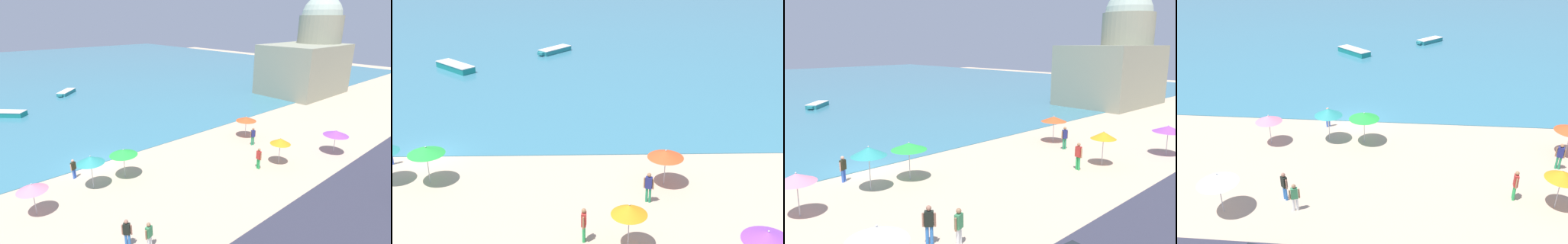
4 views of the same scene
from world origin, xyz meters
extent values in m
plane|color=#C8AB8F|center=(0.00, 0.00, 0.00)|extent=(160.00, 160.00, 0.00)
cylinder|color=#B2B2B7|center=(12.09, -9.95, 0.94)|extent=(0.05, 0.05, 1.88)
cone|color=orange|center=(12.09, -9.95, 2.07)|extent=(1.70, 1.70, 0.49)
sphere|color=silver|center=(12.09, -9.95, 2.35)|extent=(0.08, 0.08, 0.08)
cylinder|color=#B2B2B7|center=(-1.47, -3.36, 1.02)|extent=(0.05, 0.05, 2.04)
cone|color=teal|center=(-1.47, -3.36, 2.25)|extent=(1.97, 1.97, 0.50)
sphere|color=silver|center=(-1.47, -3.36, 2.53)|extent=(0.08, 0.08, 0.08)
cone|color=silver|center=(-5.57, -11.84, 2.09)|extent=(2.09, 2.09, 0.51)
sphere|color=silver|center=(-5.57, -11.84, 2.38)|extent=(0.08, 0.08, 0.08)
cylinder|color=#B2B2B7|center=(14.79, -3.97, 0.90)|extent=(0.05, 0.05, 1.80)
cone|color=#E75325|center=(14.79, -3.97, 1.96)|extent=(2.08, 2.08, 0.41)
sphere|color=silver|center=(14.79, -3.97, 2.20)|extent=(0.08, 0.08, 0.08)
cylinder|color=#B2B2B7|center=(17.73, -11.98, 0.90)|extent=(0.05, 0.05, 1.81)
cone|color=purple|center=(17.73, -11.98, 1.98)|extent=(2.19, 2.19, 0.44)
sphere|color=silver|center=(17.73, -11.98, 2.23)|extent=(0.08, 0.08, 0.08)
cylinder|color=#B2B2B7|center=(1.06, -3.45, 0.96)|extent=(0.05, 0.05, 1.93)
cone|color=green|center=(1.06, -3.45, 2.08)|extent=(2.14, 2.14, 0.41)
sphere|color=silver|center=(1.06, -3.45, 2.32)|extent=(0.08, 0.08, 0.08)
cylinder|color=#B2B2B7|center=(-5.54, -4.14, 0.89)|extent=(0.05, 0.05, 1.77)
cone|color=pink|center=(-5.54, -4.14, 1.94)|extent=(1.84, 1.84, 0.43)
sphere|color=silver|center=(-5.54, -4.14, 2.18)|extent=(0.08, 0.08, 0.08)
cylinder|color=green|center=(10.01, -9.48, 0.44)|extent=(0.14, 0.14, 0.88)
cylinder|color=green|center=(10.04, -9.30, 0.44)|extent=(0.14, 0.14, 0.88)
cube|color=red|center=(10.02, -9.39, 1.23)|extent=(0.26, 0.38, 0.70)
sphere|color=#A5754C|center=(10.02, -9.39, 1.71)|extent=(0.22, 0.22, 0.22)
cylinder|color=#A5754C|center=(9.99, -9.63, 1.18)|extent=(0.09, 0.09, 0.63)
cylinder|color=#A5754C|center=(10.06, -9.15, 1.18)|extent=(0.09, 0.09, 0.63)
cylinder|color=#3172C3|center=(-2.66, -10.44, 0.41)|extent=(0.14, 0.14, 0.83)
cylinder|color=#3172C3|center=(-2.53, -10.56, 0.41)|extent=(0.14, 0.14, 0.83)
cube|color=black|center=(-2.60, -10.50, 1.15)|extent=(0.41, 0.40, 0.65)
sphere|color=#9C6A54|center=(-2.60, -10.50, 1.61)|extent=(0.22, 0.22, 0.22)
cylinder|color=#9C6A54|center=(-2.77, -10.34, 1.10)|extent=(0.09, 0.09, 0.59)
cylinder|color=#9C6A54|center=(-2.42, -10.66, 1.10)|extent=(0.09, 0.09, 0.59)
cylinder|color=#2A925C|center=(13.68, -5.93, 0.43)|extent=(0.14, 0.14, 0.86)
cylinder|color=#2A925C|center=(13.51, -5.86, 0.43)|extent=(0.14, 0.14, 0.86)
cube|color=navy|center=(13.59, -5.90, 1.20)|extent=(0.41, 0.33, 0.68)
sphere|color=#9F714C|center=(13.59, -5.90, 1.67)|extent=(0.22, 0.22, 0.22)
cylinder|color=#9F714C|center=(13.82, -5.98, 1.15)|extent=(0.09, 0.09, 0.61)
cylinder|color=#9F714C|center=(13.37, -5.81, 1.15)|extent=(0.09, 0.09, 0.61)
cylinder|color=blue|center=(-2.10, -1.13, 0.38)|extent=(0.14, 0.14, 0.76)
cylinder|color=blue|center=(-1.94, -1.04, 0.38)|extent=(0.14, 0.14, 0.76)
cube|color=#2B2A1A|center=(-2.02, -1.08, 1.06)|extent=(0.42, 0.37, 0.60)
sphere|color=tan|center=(-2.02, -1.08, 1.49)|extent=(0.22, 0.22, 0.22)
cylinder|color=tan|center=(-2.23, -1.20, 1.01)|extent=(0.09, 0.09, 0.54)
cylinder|color=tan|center=(-1.81, -0.97, 1.01)|extent=(0.09, 0.09, 0.54)
cylinder|color=white|center=(-1.86, -11.42, 0.39)|extent=(0.14, 0.14, 0.78)
cylinder|color=white|center=(-1.69, -11.36, 0.39)|extent=(0.14, 0.14, 0.78)
cube|color=#3A8854|center=(-1.78, -11.39, 1.09)|extent=(0.41, 0.32, 0.62)
sphere|color=#996E4C|center=(-1.78, -11.39, 1.53)|extent=(0.22, 0.22, 0.22)
cylinder|color=#996E4C|center=(-2.01, -11.47, 1.04)|extent=(0.09, 0.09, 0.56)
cylinder|color=#996E4C|center=(-1.55, -11.32, 1.04)|extent=(0.09, 0.09, 0.56)
cube|color=teal|center=(7.21, 27.58, 0.30)|extent=(3.82, 3.97, 0.49)
cube|color=teal|center=(5.66, 25.90, 0.35)|extent=(0.85, 0.84, 0.30)
cube|color=silver|center=(7.21, 27.58, 0.58)|extent=(3.88, 4.03, 0.08)
cube|color=gray|center=(37.36, 3.19, 3.94)|extent=(13.29, 9.78, 7.88)
cylinder|color=gray|center=(41.35, 3.19, 6.14)|extent=(6.97, 6.97, 12.27)
sphere|color=#ACBEAB|center=(41.35, 3.19, 12.27)|extent=(6.27, 6.27, 6.27)
camera|label=1|loc=(-8.64, -23.10, 11.76)|focal=28.00mm
camera|label=2|loc=(9.76, -29.00, 14.17)|focal=45.00mm
camera|label=3|loc=(-10.84, -22.25, 8.05)|focal=35.00mm
camera|label=4|loc=(3.73, -27.40, 12.94)|focal=35.00mm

